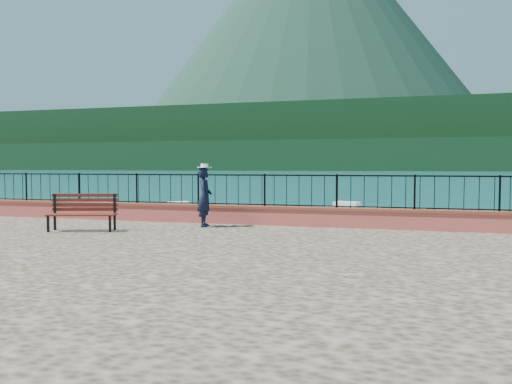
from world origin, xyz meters
The scene contains 16 objects.
ground centered at (0.00, 0.00, 0.00)m, with size 2000.00×2000.00×0.00m, color #19596B.
promenade centered at (0.00, -6.00, 0.60)m, with size 30.00×20.00×1.20m, color #332821.
parapet centered at (0.00, 3.70, 1.49)m, with size 28.00×0.46×0.58m, color #C54749.
railing centered at (0.00, 3.70, 2.25)m, with size 27.00×0.05×0.95m, color black.
dock centered at (-2.00, 12.00, 0.15)m, with size 2.00×16.00×0.30m, color #2D231C.
far_forest centered at (0.00, 300.00, 9.00)m, with size 900.00×60.00×18.00m, color black.
foothills centered at (0.00, 360.00, 22.00)m, with size 900.00×120.00×44.00m, color black.
volcano centered at (-120.00, 700.00, 190.00)m, with size 560.00×560.00×380.00m, color #142D23.
park_bench centered at (-4.79, 0.85, 1.51)m, with size 1.94×1.10×1.03m.
person centered at (-1.90, 2.74, 2.08)m, with size 0.64×0.42×1.76m, color black.
hat centered at (-1.90, 2.74, 3.02)m, with size 0.44×0.44×0.12m, color white.
boat_0 centered at (-8.20, 7.72, 0.40)m, with size 3.94×1.30×0.80m, color silver.
boat_1 centered at (6.40, 9.93, 0.40)m, with size 4.31×1.30×0.80m, color silver.
boat_2 centered at (5.18, 15.82, 0.40)m, with size 3.38×1.30×0.80m, color silver.
boat_3 centered at (-9.08, 17.65, 0.40)m, with size 3.52×1.30×0.80m, color silver.
boat_4 centered at (1.19, 20.05, 0.40)m, with size 4.27×1.30×0.80m, color silver.
Camera 1 is at (3.67, -11.08, 3.02)m, focal length 35.00 mm.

